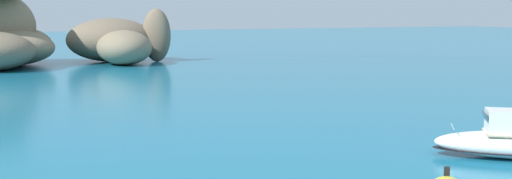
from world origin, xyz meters
name	(u,v)px	position (x,y,z in m)	size (l,w,h in m)	color
islet_small	(118,41)	(8.83, 68.31, 2.52)	(12.48, 14.67, 6.46)	#756651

